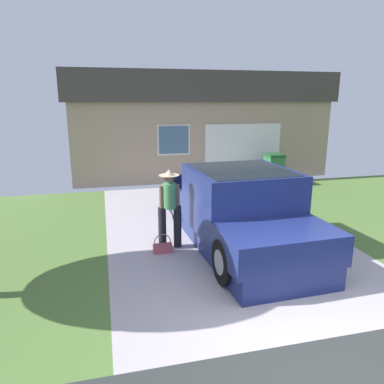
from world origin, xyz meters
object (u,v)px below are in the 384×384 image
object	(u,v)px
handbag	(163,247)
wheeled_trash_bin	(273,168)
person_with_hat	(170,206)
house_with_garage	(189,122)
pickup_truck	(239,211)

from	to	relation	value
handbag	wheeled_trash_bin	bearing A→B (deg)	46.01
person_with_hat	wheeled_trash_bin	world-z (taller)	person_with_hat
person_with_hat	handbag	distance (m)	0.87
handbag	house_with_garage	world-z (taller)	house_with_garage
pickup_truck	wheeled_trash_bin	distance (m)	6.17
person_with_hat	handbag	bearing A→B (deg)	-135.01
wheeled_trash_bin	pickup_truck	bearing A→B (deg)	-122.89
person_with_hat	wheeled_trash_bin	xyz separation A→B (m)	(4.83, 4.97, -0.30)
pickup_truck	wheeled_trash_bin	xyz separation A→B (m)	(3.35, 5.18, -0.14)
house_with_garage	handbag	bearing A→B (deg)	-106.58
pickup_truck	person_with_hat	distance (m)	1.50
person_with_hat	wheeled_trash_bin	size ratio (longest dim) A/B	1.49
handbag	house_with_garage	xyz separation A→B (m)	(2.85, 9.57, 1.98)
pickup_truck	wheeled_trash_bin	bearing A→B (deg)	-124.95
handbag	wheeled_trash_bin	xyz separation A→B (m)	(5.03, 5.21, 0.50)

